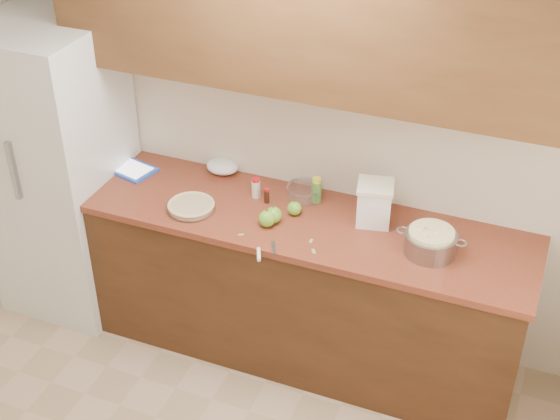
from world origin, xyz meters
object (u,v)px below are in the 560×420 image
at_px(flour_canister, 374,203).
at_px(pie, 191,206).
at_px(colander, 431,242).
at_px(tablet, 132,170).

bearing_deg(flour_canister, pie, -164.53).
distance_m(colander, flour_canister, 0.38).
height_order(pie, tablet, pie).
xyz_separation_m(pie, colander, (1.28, 0.10, 0.04)).
relative_size(pie, flour_canister, 1.15).
relative_size(colander, tablet, 1.20).
bearing_deg(tablet, pie, -11.45).
bearing_deg(tablet, colander, 9.11).
bearing_deg(colander, flour_canister, 154.64).
height_order(colander, flour_canister, flour_canister).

